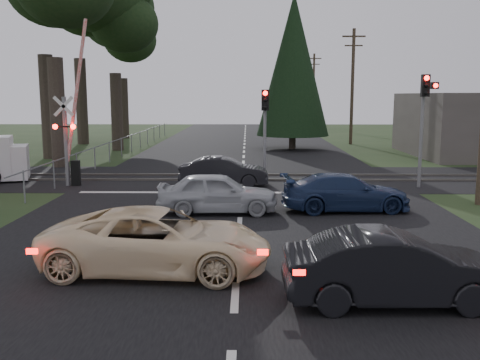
{
  "coord_description": "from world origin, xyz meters",
  "views": [
    {
      "loc": [
        0.23,
        -12.82,
        3.84
      ],
      "look_at": [
        0.01,
        3.26,
        1.3
      ],
      "focal_mm": 40.0,
      "sensor_mm": 36.0,
      "label": 1
    }
  ],
  "objects_px": {
    "utility_pole_mid": "(352,84)",
    "blue_sedan": "(346,193)",
    "utility_pole_far": "(314,89)",
    "crossing_signal": "(71,138)",
    "dark_car_far": "(224,172)",
    "traffic_signal_right": "(425,109)",
    "dark_hatchback": "(395,269)",
    "silver_car": "(217,193)",
    "traffic_signal_center": "(265,120)",
    "cream_coupe": "(158,241)"
  },
  "relations": [
    {
      "from": "traffic_signal_right",
      "to": "traffic_signal_center",
      "type": "height_order",
      "value": "traffic_signal_right"
    },
    {
      "from": "traffic_signal_center",
      "to": "utility_pole_far",
      "type": "height_order",
      "value": "utility_pole_far"
    },
    {
      "from": "silver_car",
      "to": "cream_coupe",
      "type": "bearing_deg",
      "value": 168.54
    },
    {
      "from": "traffic_signal_right",
      "to": "cream_coupe",
      "type": "bearing_deg",
      "value": -130.3
    },
    {
      "from": "cream_coupe",
      "to": "utility_pole_mid",
      "type": "bearing_deg",
      "value": -14.26
    },
    {
      "from": "crossing_signal",
      "to": "traffic_signal_center",
      "type": "xyz_separation_m",
      "value": [
        8.27,
        0.89,
        0.75
      ]
    },
    {
      "from": "crossing_signal",
      "to": "traffic_signal_right",
      "type": "xyz_separation_m",
      "value": [
        14.82,
        -0.31,
        1.26
      ]
    },
    {
      "from": "utility_pole_far",
      "to": "dark_car_far",
      "type": "xyz_separation_m",
      "value": [
        -9.27,
        -45.2,
        -4.1
      ]
    },
    {
      "from": "dark_hatchback",
      "to": "traffic_signal_center",
      "type": "bearing_deg",
      "value": 6.91
    },
    {
      "from": "dark_hatchback",
      "to": "silver_car",
      "type": "distance_m",
      "value": 8.62
    },
    {
      "from": "dark_car_far",
      "to": "cream_coupe",
      "type": "bearing_deg",
      "value": 176.26
    },
    {
      "from": "crossing_signal",
      "to": "blue_sedan",
      "type": "xyz_separation_m",
      "value": [
        10.81,
        -4.89,
        -1.44
      ]
    },
    {
      "from": "crossing_signal",
      "to": "dark_car_far",
      "type": "bearing_deg",
      "value": 0.12
    },
    {
      "from": "utility_pole_far",
      "to": "dark_car_far",
      "type": "relative_size",
      "value": 2.38
    },
    {
      "from": "traffic_signal_center",
      "to": "utility_pole_far",
      "type": "bearing_deg",
      "value": 80.4
    },
    {
      "from": "cream_coupe",
      "to": "dark_car_far",
      "type": "bearing_deg",
      "value": -1.13
    },
    {
      "from": "silver_car",
      "to": "dark_car_far",
      "type": "xyz_separation_m",
      "value": [
        -0.01,
        5.31,
        -0.05
      ]
    },
    {
      "from": "crossing_signal",
      "to": "blue_sedan",
      "type": "height_order",
      "value": "crossing_signal"
    },
    {
      "from": "blue_sedan",
      "to": "traffic_signal_center",
      "type": "bearing_deg",
      "value": 19.13
    },
    {
      "from": "traffic_signal_center",
      "to": "dark_car_far",
      "type": "relative_size",
      "value": 1.08
    },
    {
      "from": "utility_pole_far",
      "to": "blue_sedan",
      "type": "height_order",
      "value": "utility_pole_far"
    },
    {
      "from": "traffic_signal_center",
      "to": "dark_hatchback",
      "type": "xyz_separation_m",
      "value": [
        1.96,
        -13.96,
        -2.13
      ]
    },
    {
      "from": "utility_pole_mid",
      "to": "utility_pole_far",
      "type": "bearing_deg",
      "value": 90.0
    },
    {
      "from": "utility_pole_mid",
      "to": "dark_hatchback",
      "type": "bearing_deg",
      "value": -99.44
    },
    {
      "from": "dark_hatchback",
      "to": "dark_car_far",
      "type": "bearing_deg",
      "value": 14.84
    },
    {
      "from": "traffic_signal_center",
      "to": "silver_car",
      "type": "height_order",
      "value": "traffic_signal_center"
    },
    {
      "from": "cream_coupe",
      "to": "blue_sedan",
      "type": "distance_m",
      "value": 8.26
    },
    {
      "from": "traffic_signal_right",
      "to": "dark_car_far",
      "type": "relative_size",
      "value": 1.24
    },
    {
      "from": "dark_hatchback",
      "to": "dark_car_far",
      "type": "height_order",
      "value": "dark_hatchback"
    },
    {
      "from": "traffic_signal_right",
      "to": "cream_coupe",
      "type": "xyz_separation_m",
      "value": [
        -9.28,
        -10.94,
        -2.62
      ]
    },
    {
      "from": "crossing_signal",
      "to": "utility_pole_far",
      "type": "bearing_deg",
      "value": 70.77
    },
    {
      "from": "silver_car",
      "to": "traffic_signal_center",
      "type": "bearing_deg",
      "value": -18.01
    },
    {
      "from": "dark_hatchback",
      "to": "blue_sedan",
      "type": "distance_m",
      "value": 8.19
    },
    {
      "from": "crossing_signal",
      "to": "dark_hatchback",
      "type": "bearing_deg",
      "value": -51.91
    },
    {
      "from": "traffic_signal_right",
      "to": "blue_sedan",
      "type": "distance_m",
      "value": 6.66
    },
    {
      "from": "traffic_signal_right",
      "to": "dark_car_far",
      "type": "bearing_deg",
      "value": 177.76
    },
    {
      "from": "dark_hatchback",
      "to": "cream_coupe",
      "type": "bearing_deg",
      "value": 67.86
    },
    {
      "from": "traffic_signal_center",
      "to": "dark_car_far",
      "type": "distance_m",
      "value": 2.94
    },
    {
      "from": "traffic_signal_right",
      "to": "dark_hatchback",
      "type": "distance_m",
      "value": 13.8
    },
    {
      "from": "crossing_signal",
      "to": "silver_car",
      "type": "distance_m",
      "value": 8.51
    },
    {
      "from": "traffic_signal_center",
      "to": "silver_car",
      "type": "distance_m",
      "value": 6.77
    },
    {
      "from": "traffic_signal_right",
      "to": "cream_coupe",
      "type": "relative_size",
      "value": 0.94
    },
    {
      "from": "crossing_signal",
      "to": "cream_coupe",
      "type": "distance_m",
      "value": 12.62
    },
    {
      "from": "dark_car_far",
      "to": "utility_pole_far",
      "type": "bearing_deg",
      "value": -10.45
    },
    {
      "from": "cream_coupe",
      "to": "dark_hatchback",
      "type": "bearing_deg",
      "value": -107.29
    },
    {
      "from": "utility_pole_mid",
      "to": "blue_sedan",
      "type": "xyz_separation_m",
      "value": [
        -4.96,
        -25.11,
        -4.1
      ]
    },
    {
      "from": "crossing_signal",
      "to": "traffic_signal_center",
      "type": "height_order",
      "value": "crossing_signal"
    },
    {
      "from": "traffic_signal_center",
      "to": "utility_pole_mid",
      "type": "relative_size",
      "value": 0.46
    },
    {
      "from": "dark_hatchback",
      "to": "crossing_signal",
      "type": "bearing_deg",
      "value": 36.99
    },
    {
      "from": "cream_coupe",
      "to": "dark_car_far",
      "type": "relative_size",
      "value": 1.32
    }
  ]
}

